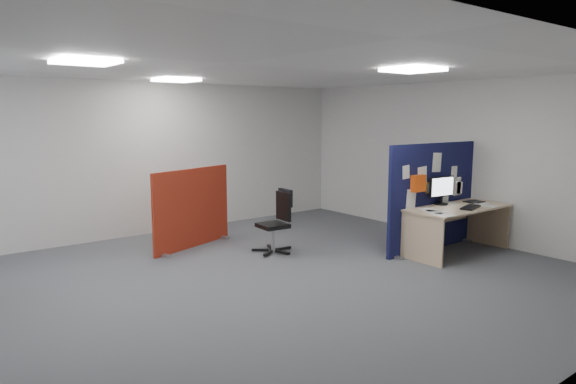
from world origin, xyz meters
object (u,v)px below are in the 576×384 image
monitor_main (442,189)px  red_divider (192,209)px  navy_divider (432,197)px  main_desk (455,217)px  office_chair (278,217)px

monitor_main → red_divider: red_divider is taller
monitor_main → red_divider: size_ratio=0.32×
navy_divider → main_desk: bearing=-72.2°
navy_divider → main_desk: size_ratio=1.14×
main_desk → office_chair: 2.73m
navy_divider → red_divider: 3.82m
navy_divider → office_chair: 2.44m
main_desk → red_divider: red_divider is taller
navy_divider → red_divider: size_ratio=1.27×
navy_divider → red_divider: bearing=139.7°
navy_divider → monitor_main: (0.06, -0.12, 0.13)m
navy_divider → red_divider: navy_divider is taller
monitor_main → navy_divider: bearing=122.6°
navy_divider → office_chair: size_ratio=2.13×
red_divider → monitor_main: bearing=-60.9°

